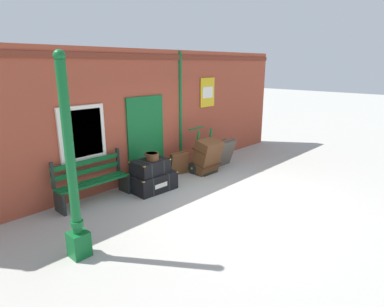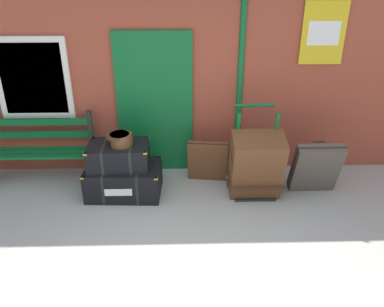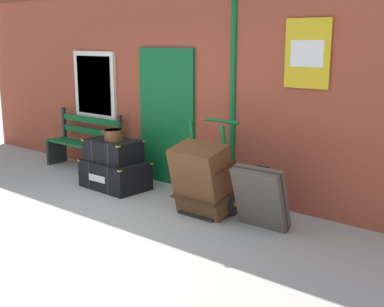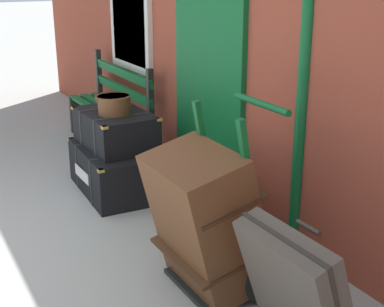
{
  "view_description": "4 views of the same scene",
  "coord_description": "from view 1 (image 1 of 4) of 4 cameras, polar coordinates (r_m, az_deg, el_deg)",
  "views": [
    {
      "loc": [
        -5.25,
        -3.81,
        2.85
      ],
      "look_at": [
        0.6,
        1.7,
        0.62
      ],
      "focal_mm": 30.31,
      "sensor_mm": 36.0,
      "label": 1
    },
    {
      "loc": [
        0.09,
        -3.02,
        2.92
      ],
      "look_at": [
        0.22,
        1.92,
        0.5
      ],
      "focal_mm": 36.65,
      "sensor_mm": 36.0,
      "label": 2
    },
    {
      "loc": [
        4.91,
        -3.22,
        2.2
      ],
      "look_at": [
        0.62,
        1.93,
        0.69
      ],
      "focal_mm": 46.92,
      "sensor_mm": 36.0,
      "label": 3
    },
    {
      "loc": [
        3.75,
        0.0,
        1.99
      ],
      "look_at": [
        0.39,
        1.87,
        0.67
      ],
      "focal_mm": 51.22,
      "sensor_mm": 36.0,
      "label": 4
    }
  ],
  "objects": [
    {
      "name": "steamer_trunk_middle",
      "position": [
        7.48,
        -7.35,
        -2.32
      ],
      "size": [
        0.82,
        0.57,
        0.33
      ],
      "color": "black",
      "rests_on": "steamer_trunk_base"
    },
    {
      "name": "round_hatbox",
      "position": [
        7.42,
        -7.03,
        -0.4
      ],
      "size": [
        0.34,
        0.31,
        0.16
      ],
      "color": "brown",
      "rests_on": "steamer_trunk_middle"
    },
    {
      "name": "porters_trolley",
      "position": [
        8.82,
        1.8,
        -1.52
      ],
      "size": [
        0.71,
        0.58,
        1.2
      ],
      "color": "black",
      "rests_on": "ground"
    },
    {
      "name": "lamp_post",
      "position": [
        5.01,
        -20.22,
        -5.28
      ],
      "size": [
        0.28,
        0.28,
        3.04
      ],
      "color": "#0F5B28",
      "rests_on": "ground"
    },
    {
      "name": "large_brown_trunk",
      "position": [
        8.65,
        2.67,
        -0.44
      ],
      "size": [
        0.7,
        0.64,
        0.96
      ],
      "color": "brown",
      "rests_on": "ground"
    },
    {
      "name": "suitcase_umber",
      "position": [
        8.56,
        -2.31,
        -1.74
      ],
      "size": [
        0.61,
        0.34,
        0.65
      ],
      "color": "brown",
      "rests_on": "ground"
    },
    {
      "name": "steamer_trunk_base",
      "position": [
        7.62,
        -6.88,
        -4.92
      ],
      "size": [
        1.04,
        0.7,
        0.43
      ],
      "color": "black",
      "rests_on": "ground"
    },
    {
      "name": "suitcase_charcoal",
      "position": [
        9.34,
        5.75,
        0.12
      ],
      "size": [
        0.65,
        0.42,
        0.78
      ],
      "color": "#51473D",
      "rests_on": "ground"
    },
    {
      "name": "brick_facade",
      "position": [
        8.37,
        -7.42,
        6.75
      ],
      "size": [
        10.4,
        0.35,
        3.2
      ],
      "color": "#9E422D",
      "rests_on": "ground"
    },
    {
      "name": "ground_plane",
      "position": [
        7.09,
        6.76,
        -8.34
      ],
      "size": [
        60.0,
        60.0,
        0.0
      ],
      "primitive_type": "plane",
      "color": "#A3A099"
    },
    {
      "name": "platform_bench",
      "position": [
        7.21,
        -17.15,
        -4.72
      ],
      "size": [
        1.6,
        0.43,
        1.01
      ],
      "color": "#0F5B28",
      "rests_on": "ground"
    }
  ]
}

